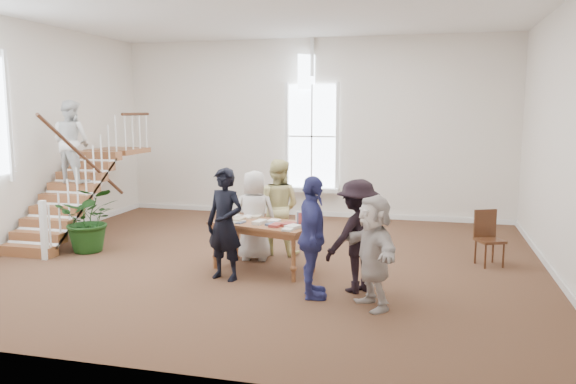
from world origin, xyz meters
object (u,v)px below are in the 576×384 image
(police_officer, at_px, (225,224))
(woman_cluster_b, at_px, (357,236))
(library_table, at_px, (264,227))
(floor_plant, at_px, (90,219))
(woman_cluster_c, at_px, (373,252))
(side_chair, at_px, (488,235))
(person_yellow, at_px, (278,207))
(elderly_woman, at_px, (254,215))
(woman_cluster_a, at_px, (312,238))

(police_officer, height_order, woman_cluster_b, police_officer)
(police_officer, distance_m, woman_cluster_b, 2.15)
(library_table, distance_m, floor_plant, 3.65)
(woman_cluster_c, distance_m, side_chair, 3.22)
(woman_cluster_c, bearing_deg, library_table, -158.23)
(library_table, distance_m, police_officer, 0.81)
(police_officer, bearing_deg, person_yellow, 92.82)
(woman_cluster_b, bearing_deg, police_officer, -50.84)
(library_table, xyz_separation_m, person_yellow, (-0.06, 1.10, 0.16))
(elderly_woman, xyz_separation_m, person_yellow, (0.30, 0.50, 0.08))
(police_officer, xyz_separation_m, woman_cluster_c, (2.44, -0.74, -0.11))
(woman_cluster_c, height_order, floor_plant, woman_cluster_c)
(police_officer, xyz_separation_m, woman_cluster_b, (2.14, -0.09, -0.05))
(woman_cluster_c, bearing_deg, woman_cluster_b, 171.43)
(person_yellow, xyz_separation_m, floor_plant, (-3.57, -0.71, -0.27))
(side_chair, bearing_deg, library_table, 174.52)
(woman_cluster_b, height_order, side_chair, woman_cluster_b)
(police_officer, xyz_separation_m, elderly_woman, (0.10, 1.25, -0.09))
(woman_cluster_b, bearing_deg, floor_plant, -60.48)
(police_officer, bearing_deg, woman_cluster_b, 13.30)
(woman_cluster_b, bearing_deg, woman_cluster_a, -11.57)
(police_officer, height_order, person_yellow, police_officer)
(person_yellow, relative_size, woman_cluster_a, 1.01)
(elderly_woman, bearing_deg, woman_cluster_b, 141.20)
(library_table, distance_m, woman_cluster_c, 2.42)
(woman_cluster_a, bearing_deg, police_officer, 56.92)
(police_officer, bearing_deg, elderly_woman, 101.13)
(woman_cluster_a, bearing_deg, woman_cluster_c, -116.34)
(elderly_woman, bearing_deg, side_chair, -175.95)
(woman_cluster_a, relative_size, side_chair, 1.84)
(library_table, xyz_separation_m, woman_cluster_b, (1.69, -0.74, 0.11))
(woman_cluster_a, bearing_deg, woman_cluster_b, -66.94)
(person_yellow, distance_m, woman_cluster_a, 2.56)
(floor_plant, bearing_deg, person_yellow, 11.22)
(library_table, relative_size, floor_plant, 1.53)
(library_table, xyz_separation_m, woman_cluster_a, (1.09, -1.19, 0.15))
(library_table, bearing_deg, person_yellow, 109.01)
(police_officer, relative_size, woman_cluster_a, 1.01)
(library_table, height_order, side_chair, side_chair)
(woman_cluster_c, height_order, side_chair, woman_cluster_c)
(woman_cluster_a, bearing_deg, elderly_woman, 25.10)
(woman_cluster_b, xyz_separation_m, woman_cluster_c, (0.30, -0.65, -0.06))
(woman_cluster_a, distance_m, floor_plant, 4.98)
(side_chair, bearing_deg, woman_cluster_a, -161.53)
(library_table, bearing_deg, woman_cluster_c, -18.89)
(elderly_woman, distance_m, woman_cluster_c, 3.08)
(woman_cluster_a, distance_m, woman_cluster_b, 0.75)
(library_table, relative_size, police_officer, 1.07)
(woman_cluster_a, bearing_deg, side_chair, -60.72)
(woman_cluster_a, xyz_separation_m, woman_cluster_c, (0.90, -0.20, -0.10))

